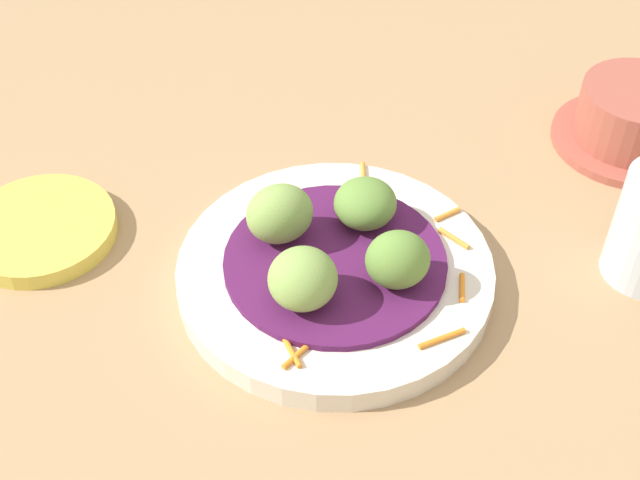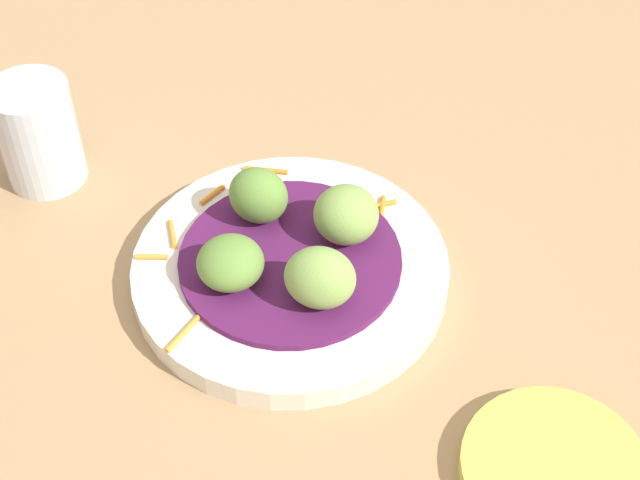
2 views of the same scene
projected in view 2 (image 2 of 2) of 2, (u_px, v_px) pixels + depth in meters
table_surface at (275, 231)px, 78.91cm from camera, size 110.00×110.00×2.00cm
main_plate at (290, 271)px, 73.19cm from camera, size 23.97×23.97×1.94cm
cabbage_bed at (290, 260)px, 72.28cm from camera, size 16.80×16.80×0.59cm
carrot_garnish at (256, 228)px, 74.70cm from camera, size 21.07×15.14×0.40cm
guac_scoop_left at (261, 196)px, 73.35cm from camera, size 4.12×4.73×4.48cm
guac_scoop_center at (230, 263)px, 69.21cm from camera, size 6.84×6.85×3.61cm
guac_scoop_right at (320, 278)px, 67.45cm from camera, size 5.46×6.08×4.76cm
guac_scoop_back at (346, 215)px, 72.02cm from camera, size 6.07×6.15×4.44cm
side_plate_small at (554, 471)px, 61.64cm from camera, size 12.10×12.10×1.44cm
water_glass at (38, 134)px, 78.79cm from camera, size 6.59×6.59×9.13cm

